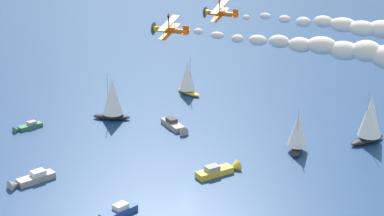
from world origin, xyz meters
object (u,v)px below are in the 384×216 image
Objects in this scene: motorboat_outer_ring_d at (113,214)px; sailboat_inshore at (188,77)px; motorboat_offshore at (27,127)px; biplane_wingman at (220,13)px; sailboat_near_centre at (298,132)px; wingwalker_wingman at (220,2)px; motorboat_outer_ring_b at (30,180)px; wingwalker_lead at (169,18)px; motorboat_outer_ring_f at (220,170)px; sailboat_outer_ring_a at (112,99)px; biplane_lead at (169,29)px; motorboat_mid_cluster at (175,126)px; sailboat_ahead at (370,119)px.

sailboat_inshore is at bearing 11.63° from motorboat_outer_ring_d.
motorboat_offshore is 0.74× the size of motorboat_outer_ring_d.
motorboat_offshore is 63.78m from biplane_wingman.
sailboat_near_centre is 6.80× the size of wingwalker_wingman.
motorboat_outer_ring_d is (-29.41, -39.71, 0.18)m from motorboat_offshore.
wingwalker_lead is at bearing -89.46° from motorboat_outer_ring_b.
motorboat_outer_ring_f reaches higher than motorboat_offshore.
wingwalker_lead is 15.99m from biplane_wingman.
sailboat_outer_ring_a reaches higher than motorboat_outer_ring_b.
sailboat_near_centre is at bearing -21.33° from wingwalker_lead.
biplane_lead is (-19.02, 2.59, 35.33)m from motorboat_outer_ring_f.
sailboat_near_centre is at bearing -34.03° from motorboat_outer_ring_f.
wingwalker_wingman reaches higher than motorboat_mid_cluster.
sailboat_inshore is at bearing 75.97° from sailboat_ahead.
sailboat_near_centre is at bearing -26.75° from biplane_wingman.
biplane_wingman is (21.48, -12.78, 35.16)m from motorboat_outer_ring_d.
wingwalker_lead is (-37.08, -32.78, 32.82)m from sailboat_outer_ring_a.
motorboat_outer_ring_b is at bearing -178.50° from sailboat_outer_ring_a.
motorboat_offshore is at bearing 130.46° from sailboat_outer_ring_a.
sailboat_ahead reaches higher than sailboat_outer_ring_a.
motorboat_offshore is at bearing 107.81° from sailboat_ahead.
biplane_lead is at bearing -138.28° from sailboat_outer_ring_a.
motorboat_outer_ring_b is 23.34m from motorboat_outer_ring_d.
wingwalker_wingman reaches higher than motorboat_outer_ring_d.
wingwalker_lead is at bearing 149.64° from sailboat_ahead.
wingwalker_wingman reaches higher than biplane_wingman.
sailboat_outer_ring_a reaches higher than sailboat_inshore.
motorboat_mid_cluster is 44.11m from motorboat_outer_ring_d.
sailboat_near_centre is 41.15m from wingwalker_wingman.
wingwalker_lead is at bearing 166.63° from wingwalker_wingman.
motorboat_mid_cluster is 55.43m from wingwalker_lead.
wingwalker_lead reaches higher than motorboat_mid_cluster.
motorboat_outer_ring_b is (-48.38, 59.97, -4.98)m from sailboat_ahead.
motorboat_offshore is 0.73× the size of motorboat_outer_ring_b.
wingwalker_lead reaches higher than sailboat_inshore.
sailboat_ahead is 1.70× the size of biplane_wingman.
biplane_lead is (-36.45, 14.36, 31.36)m from sailboat_near_centre.
motorboat_outer_ring_b is at bearing 90.54° from wingwalker_lead.
sailboat_ahead is at bearing -76.53° from motorboat_mid_cluster.
motorboat_mid_cluster is 26.02m from motorboat_outer_ring_f.
biplane_wingman is at bearing -13.12° from wingwalker_lead.
motorboat_outer_ring_d is at bearing 123.48° from wingwalker_lead.
biplane_wingman is (-21.36, 10.77, 31.15)m from sailboat_near_centre.
sailboat_outer_ring_a is 58.02m from biplane_lead.
biplane_lead is at bearing -55.18° from motorboat_outer_ring_d.
sailboat_near_centre is at bearing 129.35° from sailboat_ahead.
motorboat_outer_ring_f is at bearing -148.38° from sailboat_inshore.
wingwalker_lead is (-37.49, -16.05, 37.54)m from motorboat_mid_cluster.
sailboat_near_centre is 64.81m from motorboat_offshore.
motorboat_outer_ring_f is at bearing 145.97° from sailboat_near_centre.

